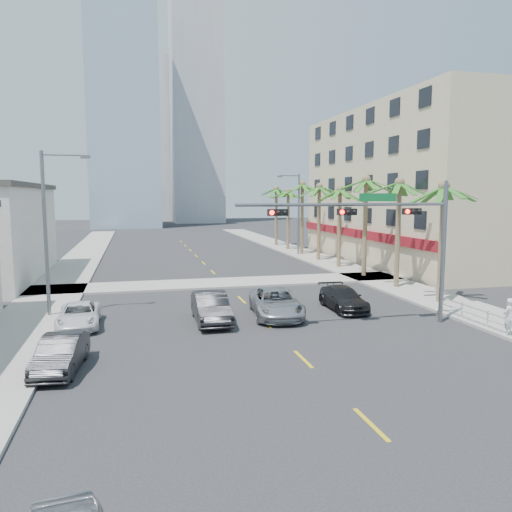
{
  "coord_description": "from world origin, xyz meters",
  "views": [
    {
      "loc": [
        -6.55,
        -14.65,
        6.64
      ],
      "look_at": [
        -0.41,
        10.45,
        3.5
      ],
      "focal_mm": 35.0,
      "sensor_mm": 36.0,
      "label": 1
    }
  ],
  "objects_px": {
    "car_lane_left": "(211,307)",
    "car_lane_center": "(276,303)",
    "car_parked_far": "(79,315)",
    "car_lane_right": "(343,298)",
    "pedestrian": "(508,317)",
    "car_parked_mid": "(61,354)",
    "traffic_signal_mast": "(388,227)"
  },
  "relations": [
    {
      "from": "car_parked_mid",
      "to": "car_lane_left",
      "type": "xyz_separation_m",
      "value": [
        6.65,
        5.95,
        0.12
      ]
    },
    {
      "from": "car_lane_center",
      "to": "pedestrian",
      "type": "bearing_deg",
      "value": -28.14
    },
    {
      "from": "car_lane_left",
      "to": "pedestrian",
      "type": "distance_m",
      "value": 14.46
    },
    {
      "from": "car_lane_center",
      "to": "pedestrian",
      "type": "xyz_separation_m",
      "value": [
        9.38,
        -6.62,
        0.26
      ]
    },
    {
      "from": "car_parked_far",
      "to": "pedestrian",
      "type": "xyz_separation_m",
      "value": [
        19.7,
        -6.83,
        0.42
      ]
    },
    {
      "from": "pedestrian",
      "to": "car_parked_far",
      "type": "bearing_deg",
      "value": -48.09
    },
    {
      "from": "traffic_signal_mast",
      "to": "car_lane_right",
      "type": "xyz_separation_m",
      "value": [
        -0.58,
        3.99,
        -4.4
      ]
    },
    {
      "from": "traffic_signal_mast",
      "to": "car_parked_far",
      "type": "height_order",
      "value": "traffic_signal_mast"
    },
    {
      "from": "traffic_signal_mast",
      "to": "car_lane_left",
      "type": "xyz_separation_m",
      "value": [
        -8.54,
        2.9,
        -4.27
      ]
    },
    {
      "from": "car_lane_left",
      "to": "car_lane_center",
      "type": "relative_size",
      "value": 0.88
    },
    {
      "from": "traffic_signal_mast",
      "to": "pedestrian",
      "type": "xyz_separation_m",
      "value": [
        4.52,
        -3.31,
        -4.04
      ]
    },
    {
      "from": "car_parked_mid",
      "to": "car_lane_center",
      "type": "relative_size",
      "value": 0.75
    },
    {
      "from": "pedestrian",
      "to": "car_parked_mid",
      "type": "bearing_deg",
      "value": -29.74
    },
    {
      "from": "car_lane_left",
      "to": "car_lane_center",
      "type": "bearing_deg",
      "value": 6.76
    },
    {
      "from": "traffic_signal_mast",
      "to": "car_lane_center",
      "type": "relative_size",
      "value": 2.03
    },
    {
      "from": "car_lane_right",
      "to": "pedestrian",
      "type": "relative_size",
      "value": 2.61
    },
    {
      "from": "car_parked_far",
      "to": "car_lane_left",
      "type": "bearing_deg",
      "value": -6.76
    },
    {
      "from": "car_parked_far",
      "to": "car_lane_center",
      "type": "bearing_deg",
      "value": -2.66
    },
    {
      "from": "car_parked_mid",
      "to": "car_parked_far",
      "type": "bearing_deg",
      "value": 95.96
    },
    {
      "from": "car_parked_far",
      "to": "car_lane_right",
      "type": "distance_m",
      "value": 14.61
    },
    {
      "from": "car_parked_mid",
      "to": "car_lane_center",
      "type": "height_order",
      "value": "car_lane_center"
    },
    {
      "from": "car_lane_left",
      "to": "car_lane_right",
      "type": "xyz_separation_m",
      "value": [
        7.96,
        1.09,
        -0.13
      ]
    },
    {
      "from": "car_parked_far",
      "to": "pedestrian",
      "type": "bearing_deg",
      "value": -20.62
    },
    {
      "from": "traffic_signal_mast",
      "to": "car_lane_right",
      "type": "relative_size",
      "value": 2.44
    },
    {
      "from": "car_parked_mid",
      "to": "car_lane_center",
      "type": "xyz_separation_m",
      "value": [
        10.32,
        6.36,
        0.09
      ]
    },
    {
      "from": "traffic_signal_mast",
      "to": "car_lane_left",
      "type": "distance_m",
      "value": 9.98
    },
    {
      "from": "car_parked_mid",
      "to": "car_lane_center",
      "type": "distance_m",
      "value": 12.12
    },
    {
      "from": "car_lane_center",
      "to": "pedestrian",
      "type": "height_order",
      "value": "pedestrian"
    },
    {
      "from": "traffic_signal_mast",
      "to": "car_lane_left",
      "type": "relative_size",
      "value": 2.32
    },
    {
      "from": "car_parked_mid",
      "to": "pedestrian",
      "type": "height_order",
      "value": "pedestrian"
    },
    {
      "from": "car_parked_mid",
      "to": "pedestrian",
      "type": "xyz_separation_m",
      "value": [
        19.7,
        -0.26,
        0.35
      ]
    },
    {
      "from": "car_parked_mid",
      "to": "pedestrian",
      "type": "bearing_deg",
      "value": 5.19
    }
  ]
}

